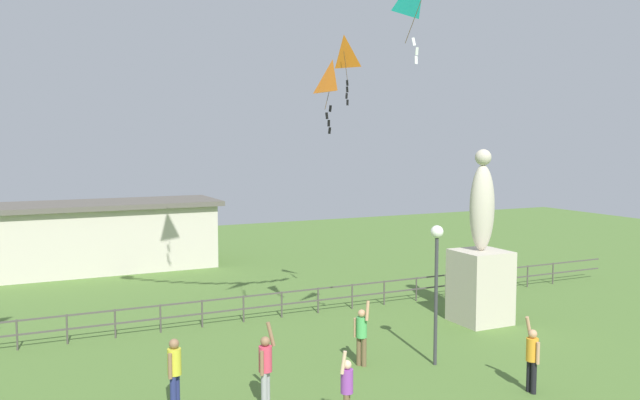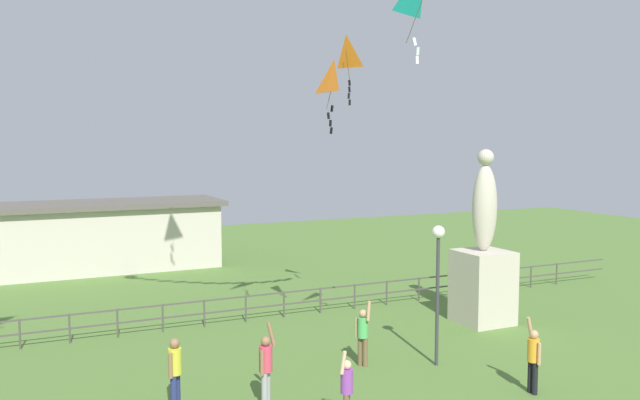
# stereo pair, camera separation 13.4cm
# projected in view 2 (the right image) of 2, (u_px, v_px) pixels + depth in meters

# --- Properties ---
(statue_monument) EXTENTS (1.71, 1.71, 6.06)m
(statue_monument) POSITION_uv_depth(u_px,v_px,m) (483.00, 268.00, 22.97)
(statue_monument) COLOR beige
(statue_monument) RESTS_ON ground_plane
(lamppost) EXTENTS (0.36, 0.36, 4.00)m
(lamppost) POSITION_uv_depth(u_px,v_px,m) (438.00, 263.00, 18.51)
(lamppost) COLOR #38383D
(lamppost) RESTS_ON ground_plane
(person_1) EXTENTS (0.32, 0.49, 1.92)m
(person_1) POSITION_uv_depth(u_px,v_px,m) (533.00, 356.00, 16.59)
(person_1) COLOR black
(person_1) RESTS_ON ground_plane
(person_3) EXTENTS (0.39, 0.39, 1.78)m
(person_3) POSITION_uv_depth(u_px,v_px,m) (347.00, 388.00, 14.67)
(person_3) COLOR brown
(person_3) RESTS_ON ground_plane
(person_4) EXTENTS (0.38, 0.43, 1.74)m
(person_4) POSITION_uv_depth(u_px,v_px,m) (175.00, 369.00, 15.52)
(person_4) COLOR navy
(person_4) RESTS_ON ground_plane
(person_5) EXTENTS (0.33, 0.49, 1.91)m
(person_5) POSITION_uv_depth(u_px,v_px,m) (363.00, 333.00, 18.62)
(person_5) COLOR brown
(person_5) RESTS_ON ground_plane
(person_6) EXTENTS (0.50, 0.44, 2.03)m
(person_6) POSITION_uv_depth(u_px,v_px,m) (266.00, 365.00, 15.75)
(person_6) COLOR #99999E
(person_6) RESTS_ON ground_plane
(kite_2) EXTENTS (0.64, 0.79, 2.34)m
(kite_2) POSITION_uv_depth(u_px,v_px,m) (346.00, 54.00, 22.22)
(kite_2) COLOR orange
(kite_3) EXTENTS (0.45, 1.05, 2.21)m
(kite_3) POSITION_uv_depth(u_px,v_px,m) (334.00, 79.00, 19.74)
(kite_3) COLOR orange
(waterfront_railing) EXTENTS (36.03, 0.06, 0.95)m
(waterfront_railing) POSITION_uv_depth(u_px,v_px,m) (212.00, 308.00, 22.65)
(waterfront_railing) COLOR #4C4742
(waterfront_railing) RESTS_ON ground_plane
(pavilion_building) EXTENTS (13.60, 4.28, 3.35)m
(pavilion_building) POSITION_uv_depth(u_px,v_px,m) (81.00, 237.00, 32.07)
(pavilion_building) COLOR beige
(pavilion_building) RESTS_ON ground_plane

